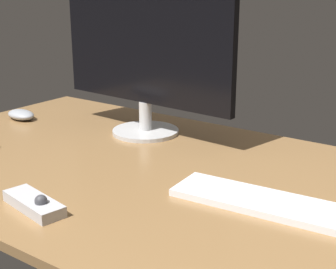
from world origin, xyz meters
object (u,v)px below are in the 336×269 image
keyboard (262,202)px  computer_mouse (21,115)px  monitor (145,55)px  media_remote (34,203)px

keyboard → computer_mouse: size_ratio=3.34×
keyboard → monitor: bearing=148.4°
monitor → computer_mouse: (-41.70, -11.30, -21.29)cm
computer_mouse → media_remote: 68.69cm
media_remote → keyboard: bearing=48.7°
monitor → keyboard: bearing=-23.6°
media_remote → computer_mouse: bearing=154.2°
monitor → media_remote: bearing=-72.1°
keyboard → media_remote: media_remote is taller
computer_mouse → monitor: bearing=21.2°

